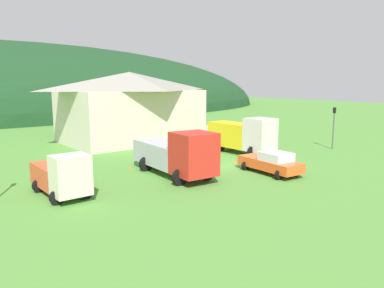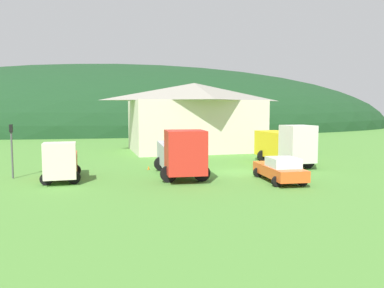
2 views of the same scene
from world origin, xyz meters
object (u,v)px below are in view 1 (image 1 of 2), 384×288
object	(u,v)px
traffic_cone_near_pickup	(131,170)
traffic_cone_mid_row	(234,163)
depot_building	(130,106)
traffic_light_east	(334,124)
crane_truck_red	(177,154)
light_truck_cream	(62,175)
flatbed_truck_yellow	(243,135)
service_pickup_orange	(271,162)
play_shed_cream	(222,131)

from	to	relation	value
traffic_cone_near_pickup	traffic_cone_mid_row	xyz separation A→B (m)	(8.07, -3.02, 0.00)
depot_building	traffic_light_east	size ratio (longest dim) A/B	3.65
traffic_cone_near_pickup	crane_truck_red	bearing A→B (deg)	-64.73
depot_building	traffic_cone_near_pickup	xyz separation A→B (m)	(-7.27, -12.64, -3.98)
light_truck_cream	flatbed_truck_yellow	world-z (taller)	flatbed_truck_yellow
depot_building	traffic_cone_mid_row	xyz separation A→B (m)	(0.81, -15.66, -3.98)
traffic_cone_near_pickup	traffic_cone_mid_row	bearing A→B (deg)	-20.49
flatbed_truck_yellow	traffic_cone_near_pickup	world-z (taller)	flatbed_truck_yellow
flatbed_truck_yellow	service_pickup_orange	bearing A→B (deg)	-31.23
play_shed_cream	light_truck_cream	size ratio (longest dim) A/B	0.57
service_pickup_orange	traffic_cone_mid_row	bearing A→B (deg)	178.85
flatbed_truck_yellow	service_pickup_orange	distance (m)	7.73
traffic_light_east	traffic_cone_near_pickup	bearing A→B (deg)	167.28
crane_truck_red	traffic_light_east	world-z (taller)	traffic_light_east
depot_building	service_pickup_orange	size ratio (longest dim) A/B	2.93
light_truck_cream	flatbed_truck_yellow	xyz separation A→B (m)	(17.90, 2.45, 0.53)
light_truck_cream	play_shed_cream	bearing A→B (deg)	112.18
depot_building	play_shed_cream	size ratio (longest dim) A/B	5.31
play_shed_cream	depot_building	bearing A→B (deg)	137.33
service_pickup_orange	traffic_cone_near_pickup	xyz separation A→B (m)	(-7.60, 7.31, -0.83)
play_shed_cream	crane_truck_red	distance (m)	16.09
traffic_light_east	light_truck_cream	bearing A→B (deg)	176.98
traffic_cone_mid_row	traffic_cone_near_pickup	bearing A→B (deg)	159.51
light_truck_cream	crane_truck_red	world-z (taller)	crane_truck_red
service_pickup_orange	traffic_cone_near_pickup	size ratio (longest dim) A/B	8.90
light_truck_cream	traffic_cone_near_pickup	world-z (taller)	light_truck_cream
traffic_light_east	crane_truck_red	bearing A→B (deg)	177.13
crane_truck_red	traffic_cone_mid_row	size ratio (longest dim) A/B	13.56
depot_building	play_shed_cream	distance (m)	10.64
service_pickup_orange	crane_truck_red	bearing A→B (deg)	-116.65
play_shed_cream	traffic_cone_near_pickup	size ratio (longest dim) A/B	4.92
light_truck_cream	traffic_cone_mid_row	world-z (taller)	light_truck_cream
play_shed_cream	traffic_light_east	size ratio (longest dim) A/B	0.69
light_truck_cream	traffic_light_east	world-z (taller)	traffic_light_east
depot_building	crane_truck_red	size ratio (longest dim) A/B	1.87
traffic_light_east	traffic_cone_mid_row	xyz separation A→B (m)	(-12.30, 1.58, -2.56)
traffic_cone_mid_row	traffic_light_east	bearing A→B (deg)	-7.34
crane_truck_red	traffic_light_east	bearing A→B (deg)	91.91
crane_truck_red	traffic_light_east	size ratio (longest dim) A/B	1.95
flatbed_truck_yellow	traffic_light_east	distance (m)	9.65
traffic_light_east	traffic_cone_near_pickup	size ratio (longest dim) A/B	7.16
crane_truck_red	traffic_cone_mid_row	world-z (taller)	crane_truck_red
depot_building	light_truck_cream	distance (m)	21.05
flatbed_truck_yellow	service_pickup_orange	size ratio (longest dim) A/B	1.34
traffic_light_east	depot_building	bearing A→B (deg)	127.24
light_truck_cream	traffic_light_east	bearing A→B (deg)	86.46
light_truck_cream	traffic_cone_near_pickup	distance (m)	7.21
traffic_cone_mid_row	crane_truck_red	bearing A→B (deg)	-174.17
traffic_light_east	traffic_cone_mid_row	size ratio (longest dim) A/B	6.97
play_shed_cream	flatbed_truck_yellow	distance (m)	7.21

